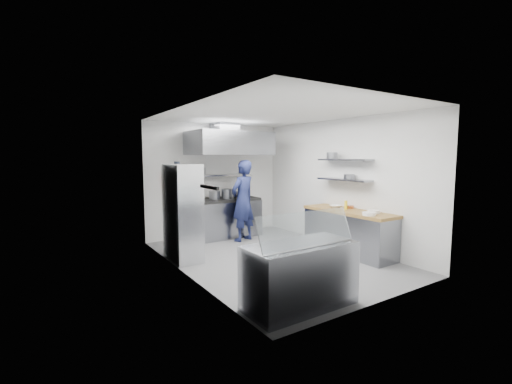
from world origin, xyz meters
TOP-DOWN VIEW (x-y plane):
  - floor at (0.00, 0.00)m, footprint 5.00×5.00m
  - ceiling at (0.00, 0.00)m, footprint 5.00×5.00m
  - wall_back at (0.00, 2.50)m, footprint 3.60×2.80m
  - wall_front at (0.00, -2.50)m, footprint 3.60×2.80m
  - wall_left at (-1.80, 0.00)m, footprint 2.80×5.00m
  - wall_right at (1.80, 0.00)m, footprint 2.80×5.00m
  - gas_range at (0.10, 2.10)m, footprint 1.60×0.80m
  - cooktop at (0.10, 2.10)m, footprint 1.57×0.78m
  - stock_pot_left at (-0.23, 2.09)m, footprint 0.27×0.27m
  - stock_pot_mid at (0.09, 2.02)m, footprint 0.30×0.30m
  - stock_pot_right at (0.38, 1.97)m, footprint 0.24×0.24m
  - over_range_shelf at (0.10, 2.34)m, footprint 1.60×0.30m
  - shelf_pot_a at (-0.44, 2.42)m, footprint 0.25×0.25m
  - extractor_hood at (0.10, 1.93)m, footprint 1.90×1.15m
  - hood_duct at (0.10, 2.15)m, footprint 0.55×0.55m
  - red_firebox at (-1.25, 2.44)m, footprint 0.22×0.10m
  - chef at (0.22, 1.51)m, footprint 0.80×0.65m
  - wire_rack at (-1.53, 0.82)m, footprint 0.50×0.90m
  - rack_bin_a at (-1.53, 0.90)m, footprint 0.16×0.21m
  - rack_bin_b at (-1.53, 1.36)m, footprint 0.15×0.19m
  - rack_jar at (-1.48, 1.21)m, footprint 0.12×0.12m
  - knife_strip at (-1.78, -0.90)m, footprint 0.04×0.55m
  - prep_counter_base at (1.48, -0.60)m, footprint 0.62×2.00m
  - prep_counter_top at (1.48, -0.60)m, footprint 0.65×2.04m
  - plate_stack_a at (1.30, -1.25)m, footprint 0.24×0.24m
  - plate_stack_b at (1.56, -1.15)m, footprint 0.23×0.23m
  - copper_pan at (1.68, -0.44)m, footprint 0.18×0.18m
  - squeeze_bottle at (1.51, -0.49)m, footprint 0.06×0.06m
  - mixing_bowl at (1.48, -0.22)m, footprint 0.28×0.28m
  - wall_shelf_lower at (1.64, -0.30)m, footprint 0.30×1.30m
  - wall_shelf_upper at (1.64, -0.30)m, footprint 0.30×1.30m
  - shelf_pot_c at (1.65, -0.44)m, footprint 0.22×0.22m
  - shelf_pot_d at (1.58, 0.00)m, footprint 0.23×0.23m
  - display_case at (-1.00, -2.00)m, footprint 1.50×0.70m
  - display_glass at (-1.00, -2.12)m, footprint 1.47×0.19m

SIDE VIEW (x-z plane):
  - floor at x=0.00m, z-range 0.00..0.00m
  - prep_counter_base at x=1.48m, z-range 0.00..0.84m
  - display_case at x=-1.00m, z-range 0.00..0.85m
  - gas_range at x=0.10m, z-range 0.00..0.90m
  - rack_bin_a at x=-1.53m, z-range 0.71..0.89m
  - prep_counter_top at x=1.48m, z-range 0.84..0.90m
  - wire_rack at x=-1.53m, z-range 0.00..1.85m
  - mixing_bowl at x=1.48m, z-range 0.90..0.96m
  - cooktop at x=0.10m, z-range 0.90..0.96m
  - plate_stack_a at x=1.30m, z-range 0.90..0.96m
  - plate_stack_b at x=1.56m, z-range 0.90..0.96m
  - copper_pan at x=1.68m, z-range 0.90..0.96m
  - chef at x=0.22m, z-range 0.00..1.91m
  - squeeze_bottle at x=1.51m, z-range 0.90..1.08m
  - stock_pot_right at x=0.38m, z-range 0.96..1.12m
  - stock_pot_left at x=-0.23m, z-range 0.96..1.16m
  - display_glass at x=-1.00m, z-range 0.86..1.28m
  - stock_pot_mid at x=0.09m, z-range 0.96..1.20m
  - rack_bin_b at x=-1.53m, z-range 1.22..1.38m
  - wall_back at x=0.00m, z-range 1.39..1.41m
  - wall_front at x=0.00m, z-range 1.39..1.41m
  - wall_left at x=-1.80m, z-range 1.39..1.41m
  - wall_right at x=1.80m, z-range 1.39..1.41m
  - red_firebox at x=-1.25m, z-range 1.29..1.55m
  - wall_shelf_lower at x=1.64m, z-range 1.48..1.52m
  - over_range_shelf at x=0.10m, z-range 1.50..1.54m
  - knife_strip at x=-1.78m, z-range 1.53..1.57m
  - shelf_pot_c at x=1.65m, z-range 1.52..1.62m
  - shelf_pot_a at x=-0.44m, z-range 1.54..1.72m
  - rack_jar at x=-1.48m, z-range 1.71..1.89m
  - wall_shelf_upper at x=1.64m, z-range 1.90..1.94m
  - shelf_pot_d at x=1.58m, z-range 1.94..2.08m
  - extractor_hood at x=0.10m, z-range 2.02..2.57m
  - hood_duct at x=0.10m, z-range 2.56..2.80m
  - ceiling at x=0.00m, z-range 2.80..2.80m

